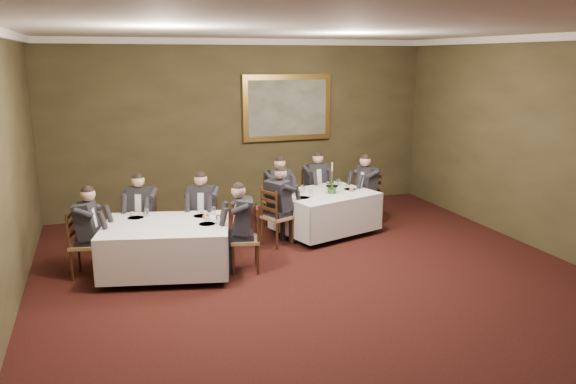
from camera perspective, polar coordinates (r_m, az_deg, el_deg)
ground at (r=7.57m, az=5.35°, el=-11.02°), size 10.00×10.00×0.00m
ceiling at (r=6.90m, az=6.02°, el=16.46°), size 8.00×10.00×0.10m
back_wall at (r=11.71m, az=-4.52°, el=6.69°), size 8.00×0.10×3.50m
crown_molding at (r=6.90m, az=6.00°, el=15.96°), size 8.00×10.00×0.12m
table_main at (r=10.19m, az=3.78°, el=-1.79°), size 1.99×1.72×0.67m
table_second at (r=8.50m, az=-12.21°, el=-5.22°), size 2.10×1.77×0.67m
chair_main_backleft at (r=10.64m, az=-1.07°, el=-2.03°), size 0.51×0.49×1.00m
diner_main_backleft at (r=10.57m, az=-1.05°, el=-0.85°), size 0.48×0.55×1.35m
chair_main_backright at (r=11.16m, az=2.75°, el=-1.30°), size 0.49×0.48×1.00m
diner_main_backright at (r=11.09m, az=2.79°, el=-0.17°), size 0.46×0.53×1.35m
chair_main_endleft at (r=9.62m, az=-1.14°, el=-3.73°), size 0.56×0.57×1.00m
diner_main_endleft at (r=9.56m, az=-1.10°, el=-2.41°), size 0.60×0.56×1.35m
chair_main_endright at (r=10.92m, az=8.09°, el=-1.75°), size 0.47×0.49×1.00m
diner_main_endright at (r=10.86m, az=8.08°, el=-0.60°), size 0.53×0.46×1.35m
chair_sec_backleft at (r=9.51m, az=-14.49°, el=-4.38°), size 0.56×0.55×1.00m
diner_sec_backleft at (r=9.43m, az=-14.59°, el=-3.08°), size 0.55×0.59×1.35m
chair_sec_backright at (r=9.40m, az=-8.53°, el=-4.29°), size 0.57×0.56×1.00m
diner_sec_backright at (r=9.33m, az=-8.59°, el=-2.97°), size 0.55×0.60×1.35m
chair_sec_endright at (r=8.50m, az=-4.31°, el=-6.13°), size 0.51×0.52×1.00m
diner_sec_endright at (r=8.42m, az=-4.42°, el=-4.67°), size 0.56×0.49×1.35m
chair_sec_endleft at (r=8.77m, az=-19.76°, el=-6.29°), size 0.52×0.53×1.00m
diner_sec_endleft at (r=8.70m, az=-19.80°, el=-4.88°), size 0.56×0.51×1.35m
centerpiece at (r=10.05m, az=4.52°, el=0.68°), size 0.32×0.30×0.29m
candlestick at (r=10.21m, az=4.48°, el=1.20°), size 0.08×0.08×0.54m
place_setting_table_main at (r=10.15m, az=0.79°, el=0.19°), size 0.33×0.31×0.14m
place_setting_table_second at (r=8.87m, az=-14.90°, el=-2.25°), size 0.33×0.31×0.14m
painting at (r=11.87m, az=-0.08°, el=8.56°), size 1.92×0.09×1.37m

